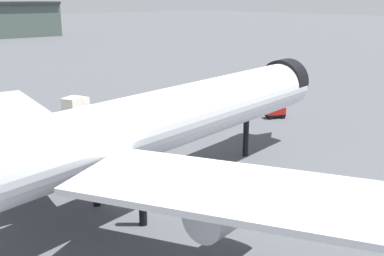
% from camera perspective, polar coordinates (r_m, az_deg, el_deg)
% --- Properties ---
extents(ground, '(900.00, 900.00, 0.00)m').
position_cam_1_polar(ground, '(48.37, -6.41, -8.52)').
color(ground, '#4C4F54').
extents(airliner_near_gate, '(66.09, 59.95, 17.65)m').
position_cam_1_polar(airliner_near_gate, '(44.11, -6.90, -0.19)').
color(airliner_near_gate, silver).
rests_on(airliner_near_gate, ground).
extents(service_truck_front, '(5.95, 4.49, 3.00)m').
position_cam_1_polar(service_truck_front, '(84.18, -14.01, 2.81)').
color(service_truck_front, black).
rests_on(service_truck_front, ground).
extents(baggage_tug_wing, '(3.57, 3.09, 1.85)m').
position_cam_1_polar(baggage_tug_wing, '(79.88, 10.16, 1.89)').
color(baggage_tug_wing, black).
rests_on(baggage_tug_wing, ground).
extents(traffic_cone_near_nose, '(0.47, 0.47, 0.59)m').
position_cam_1_polar(traffic_cone_near_nose, '(85.85, -5.44, 2.58)').
color(traffic_cone_near_nose, '#F2600C').
rests_on(traffic_cone_near_nose, ground).
extents(traffic_cone_wingtip, '(0.56, 0.56, 0.70)m').
position_cam_1_polar(traffic_cone_wingtip, '(82.81, -21.06, 1.12)').
color(traffic_cone_wingtip, '#F2600C').
rests_on(traffic_cone_wingtip, ground).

